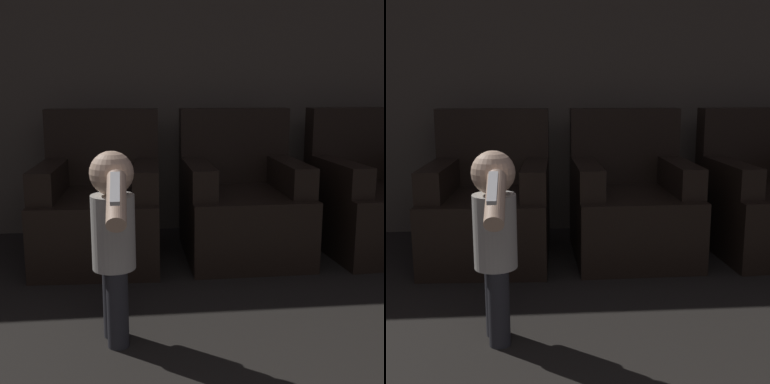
% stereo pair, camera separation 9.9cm
% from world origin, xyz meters
% --- Properties ---
extents(wall_back, '(8.40, 0.05, 2.60)m').
position_xyz_m(wall_back, '(0.00, 4.50, 1.30)').
color(wall_back, '#51493F').
rests_on(wall_back, ground_plane).
extents(armchair_left, '(0.84, 0.92, 1.00)m').
position_xyz_m(armchair_left, '(-0.59, 3.78, 0.34)').
color(armchair_left, black).
rests_on(armchair_left, ground_plane).
extents(armchair_middle, '(0.80, 0.89, 1.00)m').
position_xyz_m(armchair_middle, '(0.38, 3.78, 0.34)').
color(armchair_middle, black).
rests_on(armchair_middle, ground_plane).
extents(armchair_right, '(0.85, 0.93, 1.00)m').
position_xyz_m(armchair_right, '(1.35, 3.78, 0.34)').
color(armchair_right, black).
rests_on(armchair_right, ground_plane).
extents(person_toddler, '(0.20, 0.61, 0.89)m').
position_xyz_m(person_toddler, '(-0.46, 2.54, 0.53)').
color(person_toddler, '#28282D').
rests_on(person_toddler, ground_plane).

